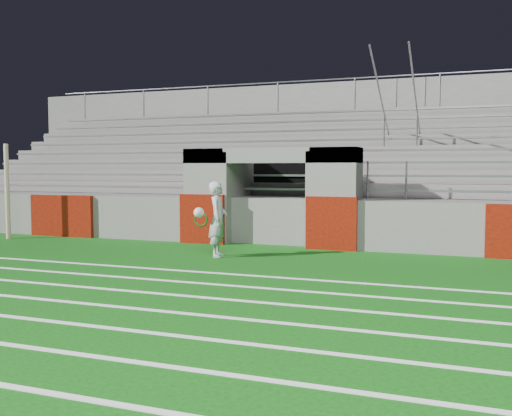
% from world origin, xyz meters
% --- Properties ---
extents(ground, '(90.00, 90.00, 0.00)m').
position_xyz_m(ground, '(0.00, 0.00, 0.00)').
color(ground, '#0C490C').
rests_on(ground, ground).
extents(field_post, '(0.13, 0.13, 2.77)m').
position_xyz_m(field_post, '(-7.63, 1.96, 1.39)').
color(field_post, beige).
rests_on(field_post, ground).
extents(field_markings, '(28.00, 8.09, 0.01)m').
position_xyz_m(field_markings, '(0.00, -5.00, 0.01)').
color(field_markings, white).
rests_on(field_markings, ground).
extents(stadium_structure, '(26.00, 8.48, 5.42)m').
position_xyz_m(stadium_structure, '(0.00, 7.97, 1.49)').
color(stadium_structure, '#63605D').
rests_on(stadium_structure, ground).
extents(goalkeeper_with_ball, '(0.76, 0.76, 1.76)m').
position_xyz_m(goalkeeper_with_ball, '(-0.44, 0.95, 0.88)').
color(goalkeeper_with_ball, '#AEB4B8').
rests_on(goalkeeper_with_ball, ground).
extents(hose_coil, '(0.58, 0.15, 0.67)m').
position_xyz_m(hose_coil, '(-1.80, 2.93, 0.78)').
color(hose_coil, '#0D4517').
rests_on(hose_coil, ground).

